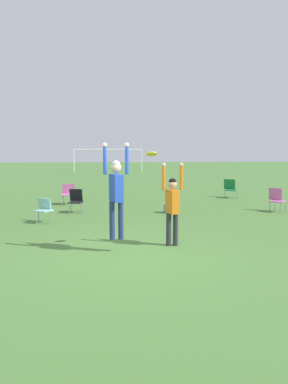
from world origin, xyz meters
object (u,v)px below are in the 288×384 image
at_px(camping_chair_2, 230,188).
at_px(camping_chair_4, 76,199).
at_px(frisbee, 152,154).
at_px(camping_chair_0, 44,208).
at_px(person_defending, 172,203).
at_px(cooler_box, 170,208).
at_px(camping_chair_1, 68,192).
at_px(camping_chair_3, 277,198).
at_px(person_jumping, 116,188).

xyz_separation_m(camping_chair_2, camping_chair_4, (-7.04, -3.60, 0.00)).
relative_size(frisbee, camping_chair_0, 0.34).
xyz_separation_m(person_defending, cooler_box, (0.72, 4.65, -0.87)).
relative_size(person_defending, frisbee, 7.69).
relative_size(frisbee, camping_chair_1, 0.30).
xyz_separation_m(frisbee, camping_chair_2, (4.84, 8.92, -1.72)).
distance_m(frisbee, camping_chair_4, 6.01).
height_order(camping_chair_2, camping_chair_3, camping_chair_2).
relative_size(camping_chair_1, camping_chair_2, 0.97).
relative_size(camping_chair_0, camping_chair_1, 0.88).
bearing_deg(person_defending, camping_chair_2, 135.73).
xyz_separation_m(camping_chair_2, cooler_box, (-3.59, -4.06, -0.30)).
xyz_separation_m(person_jumping, camping_chair_2, (5.65, 9.14, -0.96)).
relative_size(person_defending, camping_chair_2, 2.26).
distance_m(camping_chair_0, camping_chair_3, 8.40).
xyz_separation_m(person_defending, camping_chair_3, (4.73, 4.58, -0.55)).
bearing_deg(camping_chair_4, person_defending, 130.08).
distance_m(person_defending, camping_chair_4, 5.81).
relative_size(person_jumping, camping_chair_1, 2.53).
xyz_separation_m(person_defending, frisbee, (-0.53, -0.22, 1.16)).
bearing_deg(camping_chair_2, cooler_box, 76.79).
relative_size(camping_chair_0, camping_chair_2, 0.86).
relative_size(camping_chair_3, cooler_box, 2.01).
bearing_deg(camping_chair_2, camping_chair_4, 55.42).
bearing_deg(camping_chair_4, camping_chair_1, -64.74).
distance_m(frisbee, camping_chair_2, 10.29).
bearing_deg(person_defending, cooler_box, 153.32).
height_order(camping_chair_2, camping_chair_4, camping_chair_2).
height_order(person_jumping, person_defending, person_jumping).
height_order(person_defending, frisbee, frisbee).
xyz_separation_m(person_jumping, frisbee, (0.82, 0.21, 0.76)).
distance_m(camping_chair_1, camping_chair_2, 7.69).
height_order(frisbee, camping_chair_1, frisbee).
distance_m(person_defending, cooler_box, 4.78).
xyz_separation_m(camping_chair_0, camping_chair_3, (8.30, 1.33, 0.05)).
height_order(person_jumping, camping_chair_2, person_jumping).
bearing_deg(person_jumping, camping_chair_0, 13.24).
bearing_deg(frisbee, camping_chair_4, 112.50).
relative_size(camping_chair_1, camping_chair_3, 0.98).
bearing_deg(frisbee, cooler_box, 75.67).
bearing_deg(camping_chair_0, camping_chair_3, -140.33).
bearing_deg(frisbee, person_defending, 22.74).
height_order(frisbee, camping_chair_2, frisbee).
xyz_separation_m(camping_chair_0, cooler_box, (4.29, 1.40, -0.27)).
distance_m(person_defending, camping_chair_1, 7.87).
bearing_deg(person_jumping, camping_chair_4, -3.83).
xyz_separation_m(person_jumping, cooler_box, (2.06, 5.08, -1.26)).
height_order(camping_chair_0, camping_chair_3, camping_chair_3).
height_order(person_defending, camping_chair_2, person_defending).
bearing_deg(camping_chair_4, frisbee, 124.43).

